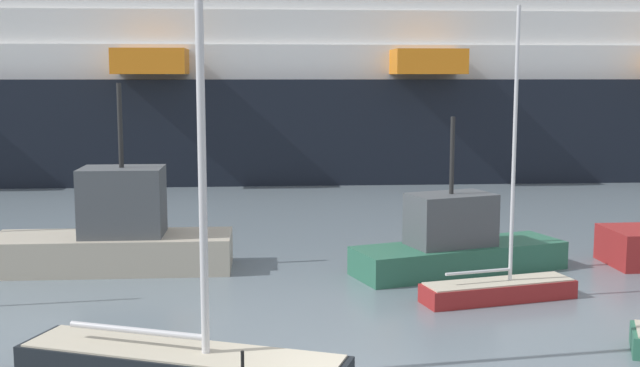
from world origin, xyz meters
TOP-DOWN VIEW (x-y plane):
  - sailboat_1 at (4.92, 6.43)m, footprint 4.54×2.21m
  - sailboat_5 at (-3.10, 0.91)m, footprint 7.12×3.72m
  - fishing_boat_0 at (-6.49, 10.32)m, footprint 7.69×2.71m
  - fishing_boat_2 at (4.38, 9.66)m, footprint 7.19×4.28m
  - cruise_ship at (6.29, 37.65)m, footprint 109.72×20.36m

SIDE VIEW (x-z plane):
  - sailboat_1 at x=4.92m, z-range -3.64..4.44m
  - sailboat_5 at x=-3.10m, z-range -5.87..7.14m
  - fishing_boat_2 at x=4.38m, z-range -1.58..3.37m
  - fishing_boat_0 at x=-6.49m, z-range -1.87..4.12m
  - cruise_ship at x=6.29m, z-range -3.47..15.86m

